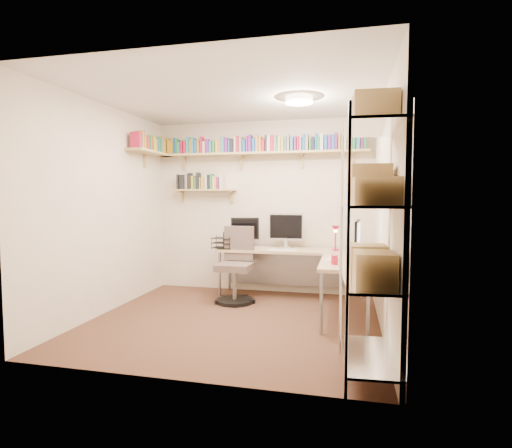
% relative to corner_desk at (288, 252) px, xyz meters
% --- Properties ---
extents(ground, '(3.20, 3.20, 0.00)m').
position_rel_corner_desk_xyz_m(ground, '(-0.48, -0.96, -0.67)').
color(ground, '#452D1D').
rests_on(ground, ground).
extents(room_shell, '(3.24, 3.04, 2.52)m').
position_rel_corner_desk_xyz_m(room_shell, '(-0.47, -0.96, 0.88)').
color(room_shell, beige).
rests_on(room_shell, ground).
extents(wall_shelves, '(3.12, 1.09, 0.80)m').
position_rel_corner_desk_xyz_m(wall_shelves, '(-0.89, 0.34, 1.36)').
color(wall_shelves, tan).
rests_on(wall_shelves, ground).
extents(corner_desk, '(2.08, 1.72, 1.17)m').
position_rel_corner_desk_xyz_m(corner_desk, '(0.00, 0.00, 0.00)').
color(corner_desk, tan).
rests_on(corner_desk, ground).
extents(office_chair, '(0.53, 0.54, 1.00)m').
position_rel_corner_desk_xyz_m(office_chair, '(-0.68, -0.15, -0.25)').
color(office_chair, black).
rests_on(office_chair, ground).
extents(wire_rack, '(0.49, 0.91, 2.16)m').
position_rel_corner_desk_xyz_m(wire_rack, '(0.94, -2.05, 0.63)').
color(wire_rack, silver).
rests_on(wire_rack, ground).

